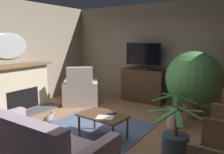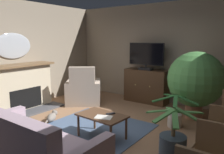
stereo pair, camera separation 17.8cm
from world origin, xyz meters
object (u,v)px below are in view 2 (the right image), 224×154
(cat, at_px, (52,117))
(coffee_table, at_px, (102,118))
(sofa_floral, at_px, (31,151))
(tv_remote, at_px, (111,114))
(wall_mirror_oval, at_px, (13,46))
(potted_plant_leafy_by_curtain, at_px, (175,117))
(fireplace, at_px, (22,88))
(television, at_px, (146,56))
(folded_newspaper, at_px, (104,117))
(tv_cabinet, at_px, (146,87))
(potted_plant_on_hearth_side, at_px, (196,80))
(potted_plant_tall_palm_by_window, at_px, (173,145))
(side_chair_beside_plant, at_px, (224,141))
(armchair_facing_sofa, at_px, (84,92))

(cat, bearing_deg, coffee_table, -1.76)
(sofa_floral, xyz_separation_m, cat, (-1.35, 1.46, -0.22))
(tv_remote, bearing_deg, coffee_table, 167.90)
(wall_mirror_oval, distance_m, potted_plant_leafy_by_curtain, 4.28)
(fireplace, xyz_separation_m, television, (2.27, 2.45, 0.79))
(folded_newspaper, bearing_deg, cat, 153.74)
(tv_remote, xyz_separation_m, sofa_floral, (-0.23, -1.54, -0.15))
(coffee_table, height_order, folded_newspaper, folded_newspaper)
(tv_cabinet, xyz_separation_m, potted_plant_on_hearth_side, (1.52, -0.57, 0.45))
(coffee_table, xyz_separation_m, folded_newspaper, (0.11, -0.09, 0.06))
(wall_mirror_oval, distance_m, folded_newspaper, 3.30)
(potted_plant_tall_palm_by_window, xyz_separation_m, cat, (-2.80, 0.01, -0.14))
(potted_plant_leafy_by_curtain, bearing_deg, side_chair_beside_plant, -49.14)
(tv_cabinet, bearing_deg, cat, -111.45)
(sofa_floral, bearing_deg, folded_newspaper, 80.29)
(potted_plant_tall_palm_by_window, height_order, potted_plant_leafy_by_curtain, potted_plant_tall_palm_by_window)
(television, bearing_deg, tv_cabinet, 90.00)
(fireplace, relative_size, side_chair_beside_plant, 1.88)
(tv_remote, xyz_separation_m, cat, (-1.58, -0.08, -0.37))
(sofa_floral, bearing_deg, armchair_facing_sofa, 120.51)
(folded_newspaper, xyz_separation_m, cat, (-1.58, 0.13, -0.36))
(tv_remote, relative_size, folded_newspaper, 0.57)
(television, xyz_separation_m, sofa_floral, (0.33, -4.00, -1.04))
(sofa_floral, bearing_deg, tv_cabinet, 94.67)
(side_chair_beside_plant, height_order, potted_plant_leafy_by_curtain, side_chair_beside_plant)
(tv_remote, relative_size, cat, 0.27)
(tv_cabinet, relative_size, folded_newspaper, 4.17)
(wall_mirror_oval, height_order, potted_plant_tall_palm_by_window, wall_mirror_oval)
(tv_remote, distance_m, potted_plant_tall_palm_by_window, 1.25)
(armchair_facing_sofa, relative_size, potted_plant_tall_palm_by_window, 1.35)
(tv_cabinet, relative_size, potted_plant_on_hearth_side, 0.81)
(wall_mirror_oval, xyz_separation_m, potted_plant_leafy_by_curtain, (3.86, 1.19, -1.42))
(tv_cabinet, relative_size, coffee_table, 1.37)
(potted_plant_tall_palm_by_window, bearing_deg, sofa_floral, -135.04)
(fireplace, height_order, potted_plant_tall_palm_by_window, fireplace)
(potted_plant_tall_palm_by_window, bearing_deg, television, 125.08)
(coffee_table, bearing_deg, armchair_facing_sofa, 140.97)
(wall_mirror_oval, relative_size, potted_plant_tall_palm_by_window, 1.04)
(tv_remote, bearing_deg, wall_mirror_oval, 120.24)
(folded_newspaper, relative_size, side_chair_beside_plant, 0.32)
(tv_remote, bearing_deg, television, 43.23)
(side_chair_beside_plant, height_order, cat, side_chair_beside_plant)
(side_chair_beside_plant, xyz_separation_m, potted_plant_leafy_by_curtain, (-1.14, 1.31, -0.30))
(potted_plant_leafy_by_curtain, bearing_deg, tv_cabinet, 135.61)
(wall_mirror_oval, xyz_separation_m, cat, (1.50, -0.08, -1.55))
(coffee_table, height_order, tv_remote, tv_remote)
(armchair_facing_sofa, relative_size, potted_plant_leafy_by_curtain, 1.51)
(television, xyz_separation_m, potted_plant_tall_palm_by_window, (1.79, -2.54, -1.12))
(tv_remote, height_order, folded_newspaper, tv_remote)
(potted_plant_on_hearth_side, xyz_separation_m, potted_plant_leafy_by_curtain, (-0.18, -0.75, -0.68))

